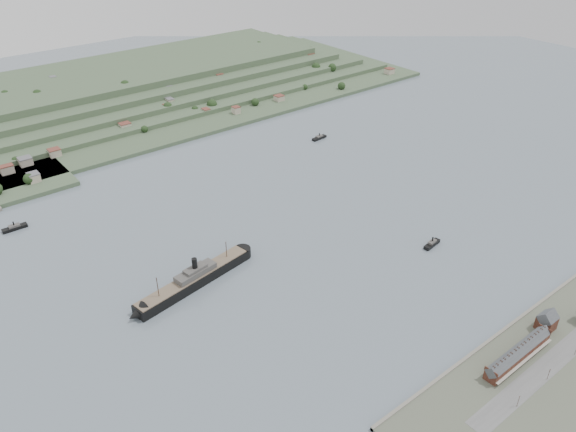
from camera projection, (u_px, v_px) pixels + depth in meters
ground at (333, 234)px, 443.68m from camera, size 1400.00×1400.00×0.00m
near_shore at (555, 372)px, 318.26m from camera, size 220.00×80.00×2.60m
terrace_row at (518, 354)px, 322.43m from camera, size 55.60×9.80×11.07m
gabled_building at (547, 321)px, 344.49m from camera, size 10.40×10.18×14.09m
far_peninsula at (141, 88)px, 715.38m from camera, size 760.00×309.00×30.00m
steamship at (191, 281)px, 383.92m from camera, size 104.94×28.35×25.28m
tugboat at (432, 244)px, 428.39m from camera, size 17.54×6.90×7.68m
ferry_west at (15, 228)px, 448.47m from camera, size 19.23×5.68×7.18m
ferry_east at (319, 138)px, 604.52m from camera, size 18.54×6.79×6.80m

